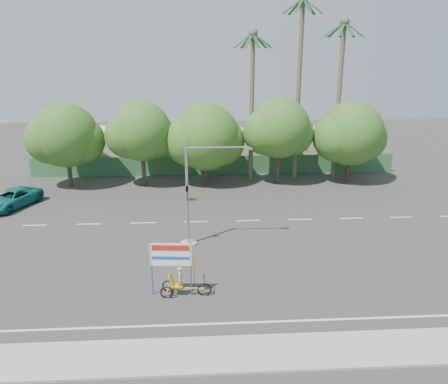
{
  "coord_description": "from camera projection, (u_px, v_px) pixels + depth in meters",
  "views": [
    {
      "loc": [
        -1.73,
        -22.94,
        12.17
      ],
      "look_at": [
        -0.09,
        4.33,
        3.5
      ],
      "focal_mm": 35.0,
      "sensor_mm": 36.0,
      "label": 1
    }
  ],
  "objects": [
    {
      "name": "ground",
      "position": [
        230.0,
        271.0,
        25.61
      ],
      "size": [
        120.0,
        120.0,
        0.0
      ],
      "primitive_type": "plane",
      "color": "#33302D",
      "rests_on": "ground"
    },
    {
      "name": "building_left",
      "position": [
        125.0,
        148.0,
        49.17
      ],
      "size": [
        12.0,
        8.0,
        4.0
      ],
      "primitive_type": "cube",
      "color": "beige",
      "rests_on": "ground"
    },
    {
      "name": "fence",
      "position": [
        215.0,
        165.0,
        45.76
      ],
      "size": [
        38.0,
        0.08,
        2.0
      ],
      "primitive_type": "cube",
      "color": "#336B3D",
      "rests_on": "ground"
    },
    {
      "name": "trike_billboard",
      "position": [
        177.0,
        274.0,
        22.7
      ],
      "size": [
        3.16,
        0.82,
        3.11
      ],
      "rotation": [
        0.0,
        0.0,
        -0.09
      ],
      "color": "black",
      "rests_on": "ground"
    },
    {
      "name": "palm_short",
      "position": [
        252.0,
        90.0,
        41.68
      ],
      "size": [
        3.73,
        3.79,
        14.45
      ],
      "color": "#70604C",
      "rests_on": "ground"
    },
    {
      "name": "tree_far_right",
      "position": [
        350.0,
        136.0,
        42.07
      ],
      "size": [
        7.38,
        6.2,
        7.94
      ],
      "color": "#473828",
      "rests_on": "ground"
    },
    {
      "name": "tree_right",
      "position": [
        279.0,
        130.0,
        41.49
      ],
      "size": [
        6.9,
        5.8,
        8.36
      ],
      "color": "#473828",
      "rests_on": "ground"
    },
    {
      "name": "palm_tall",
      "position": [
        299.0,
        73.0,
        41.45
      ],
      "size": [
        3.73,
        3.79,
        17.45
      ],
      "color": "#70604C",
      "rests_on": "ground"
    },
    {
      "name": "building_right",
      "position": [
        283.0,
        148.0,
        50.26
      ],
      "size": [
        14.0,
        8.0,
        3.6
      ],
      "primitive_type": "cube",
      "color": "beige",
      "rests_on": "ground"
    },
    {
      "name": "sidewalk_near",
      "position": [
        243.0,
        354.0,
        18.46
      ],
      "size": [
        50.0,
        2.4,
        0.12
      ],
      "primitive_type": "cube",
      "color": "gray",
      "rests_on": "ground"
    },
    {
      "name": "tree_far_left",
      "position": [
        65.0,
        137.0,
        40.5
      ],
      "size": [
        7.14,
        6.0,
        7.96
      ],
      "color": "#473828",
      "rests_on": "ground"
    },
    {
      "name": "palm_mid",
      "position": [
        340.0,
        84.0,
        42.0
      ],
      "size": [
        3.73,
        3.79,
        15.45
      ],
      "color": "#70604C",
      "rests_on": "ground"
    },
    {
      "name": "traffic_signal",
      "position": [
        192.0,
        203.0,
        28.39
      ],
      "size": [
        4.72,
        1.1,
        7.0
      ],
      "color": "gray",
      "rests_on": "ground"
    },
    {
      "name": "tree_center",
      "position": [
        205.0,
        139.0,
        41.33
      ],
      "size": [
        7.62,
        6.4,
        7.85
      ],
      "color": "#473828",
      "rests_on": "ground"
    },
    {
      "name": "pickup_truck",
      "position": [
        12.0,
        199.0,
        36.06
      ],
      "size": [
        4.26,
        5.85,
        1.48
      ],
      "primitive_type": "imported",
      "rotation": [
        0.0,
        0.0,
        -0.38
      ],
      "color": "#0F6B63",
      "rests_on": "ground"
    },
    {
      "name": "tree_left",
      "position": [
        141.0,
        133.0,
        40.8
      ],
      "size": [
        6.66,
        5.6,
        8.07
      ],
      "color": "#473828",
      "rests_on": "ground"
    }
  ]
}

